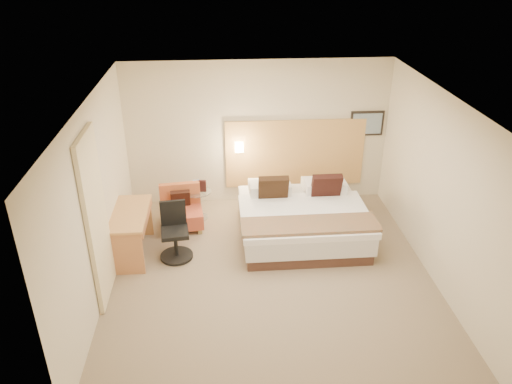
{
  "coord_description": "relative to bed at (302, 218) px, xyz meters",
  "views": [
    {
      "loc": [
        -0.69,
        -6.1,
        4.54
      ],
      "look_at": [
        -0.16,
        0.76,
        1.04
      ],
      "focal_mm": 35.0,
      "sensor_mm": 36.0,
      "label": 1
    }
  ],
  "objects": [
    {
      "name": "lounge_chair",
      "position": [
        -2.04,
        0.46,
        -0.03
      ],
      "size": [
        0.77,
        0.7,
        0.75
      ],
      "color": "#A7804F",
      "rests_on": "floor"
    },
    {
      "name": "bed",
      "position": [
        0.0,
        0.0,
        0.0
      ],
      "size": [
        2.13,
        2.04,
        1.02
      ],
      "color": "#452A22",
      "rests_on": "floor"
    },
    {
      "name": "lamp_arm",
      "position": [
        -0.98,
        1.31,
        0.82
      ],
      "size": [
        0.02,
        0.12,
        0.02
      ],
      "primitive_type": "cylinder",
      "rotation": [
        1.57,
        0.0,
        0.0
      ],
      "color": "silver",
      "rests_on": "wall_back"
    },
    {
      "name": "ceiling",
      "position": [
        -0.63,
        -1.11,
        2.38
      ],
      "size": [
        4.8,
        5.0,
        0.02
      ],
      "primitive_type": "cube",
      "color": "silver",
      "rests_on": "floor"
    },
    {
      "name": "wall_front",
      "position": [
        -0.63,
        -3.62,
        1.02
      ],
      "size": [
        4.8,
        0.02,
        2.7
      ],
      "primitive_type": "cube",
      "color": "beige",
      "rests_on": "floor"
    },
    {
      "name": "bottle_b",
      "position": [
        -1.74,
        0.78,
        0.31
      ],
      "size": [
        0.06,
        0.06,
        0.19
      ],
      "primitive_type": "cylinder",
      "rotation": [
        0.0,
        0.0,
        -0.12
      ],
      "color": "#849ACC",
      "rests_on": "side_table"
    },
    {
      "name": "side_table",
      "position": [
        -1.76,
        0.73,
        -0.03
      ],
      "size": [
        0.54,
        0.54,
        0.54
      ],
      "color": "silver",
      "rests_on": "floor"
    },
    {
      "name": "wall_right",
      "position": [
        1.78,
        -1.11,
        1.02
      ],
      "size": [
        0.02,
        5.0,
        2.7
      ],
      "primitive_type": "cube",
      "color": "beige",
      "rests_on": "floor"
    },
    {
      "name": "art_canvas",
      "position": [
        1.39,
        1.35,
        1.17
      ],
      "size": [
        0.54,
        0.01,
        0.39
      ],
      "primitive_type": "cube",
      "color": "gray",
      "rests_on": "wall_back"
    },
    {
      "name": "bottle_a",
      "position": [
        -1.81,
        0.78,
        0.31
      ],
      "size": [
        0.06,
        0.06,
        0.19
      ],
      "primitive_type": "cylinder",
      "rotation": [
        0.0,
        0.0,
        -0.12
      ],
      "color": "#8FAEDE",
      "rests_on": "side_table"
    },
    {
      "name": "desk_chair",
      "position": [
        -2.08,
        -0.47,
        0.05
      ],
      "size": [
        0.57,
        0.57,
        0.92
      ],
      "color": "black",
      "rests_on": "floor"
    },
    {
      "name": "floor",
      "position": [
        -0.63,
        -1.11,
        -0.34
      ],
      "size": [
        4.8,
        5.0,
        0.02
      ],
      "primitive_type": "cube",
      "color": "#7E6C54",
      "rests_on": "ground"
    },
    {
      "name": "wall_back",
      "position": [
        -0.63,
        1.4,
        1.02
      ],
      "size": [
        4.8,
        0.02,
        2.7
      ],
      "primitive_type": "cube",
      "color": "beige",
      "rests_on": "floor"
    },
    {
      "name": "curtain",
      "position": [
        -2.99,
        -1.36,
        0.89
      ],
      "size": [
        0.06,
        0.9,
        2.42
      ],
      "primitive_type": "cube",
      "color": "beige",
      "rests_on": "wall_left"
    },
    {
      "name": "desk",
      "position": [
        -2.75,
        -0.34,
        0.26
      ],
      "size": [
        0.55,
        1.2,
        0.75
      ],
      "color": "tan",
      "rests_on": "floor"
    },
    {
      "name": "lamp_shade",
      "position": [
        -0.98,
        1.25,
        0.82
      ],
      "size": [
        0.15,
        0.15,
        0.15
      ],
      "primitive_type": "cube",
      "color": "#FFEDC6",
      "rests_on": "wall_back"
    },
    {
      "name": "menu_folder",
      "position": [
        -1.66,
        0.72,
        0.32
      ],
      "size": [
        0.13,
        0.06,
        0.21
      ],
      "primitive_type": "cube",
      "rotation": [
        0.0,
        0.0,
        -0.12
      ],
      "color": "#351715",
      "rests_on": "side_table"
    },
    {
      "name": "art_frame",
      "position": [
        1.39,
        1.37,
        1.17
      ],
      "size": [
        0.62,
        0.03,
        0.47
      ],
      "primitive_type": "cube",
      "color": "black",
      "rests_on": "wall_back"
    },
    {
      "name": "headboard_panel",
      "position": [
        0.07,
        1.36,
        0.62
      ],
      "size": [
        2.6,
        0.04,
        1.3
      ],
      "primitive_type": "cube",
      "color": "tan",
      "rests_on": "wall_back"
    },
    {
      "name": "wall_left",
      "position": [
        -3.04,
        -1.11,
        1.02
      ],
      "size": [
        0.02,
        5.0,
        2.7
      ],
      "primitive_type": "cube",
      "color": "beige",
      "rests_on": "floor"
    }
  ]
}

